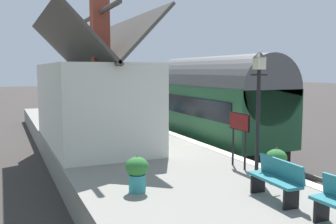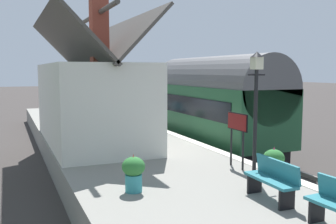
# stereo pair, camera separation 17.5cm
# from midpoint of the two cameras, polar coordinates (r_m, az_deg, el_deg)

# --- Properties ---
(ground_plane) EXTENTS (160.00, 160.00, 0.00)m
(ground_plane) POSITION_cam_midpoint_polar(r_m,az_deg,el_deg) (15.70, 7.76, -7.34)
(ground_plane) COLOR #383330
(platform) EXTENTS (32.00, 5.50, 0.92)m
(platform) POSITION_cam_midpoint_polar(r_m,az_deg,el_deg) (14.07, -5.51, -6.99)
(platform) COLOR gray
(platform) RESTS_ON ground
(platform_edge_coping) EXTENTS (32.00, 0.36, 0.02)m
(platform_edge_coping) POSITION_cam_midpoint_polar(r_m,az_deg,el_deg) (14.94, 3.92, -4.36)
(platform_edge_coping) COLOR beige
(platform_edge_coping) RESTS_ON platform
(rail_near) EXTENTS (52.00, 0.08, 0.14)m
(rail_near) POSITION_cam_midpoint_polar(r_m,az_deg,el_deg) (16.56, 12.61, -6.47)
(rail_near) COLOR gray
(rail_near) RESTS_ON ground
(rail_far) EXTENTS (52.00, 0.08, 0.14)m
(rail_far) POSITION_cam_midpoint_polar(r_m,az_deg,el_deg) (15.77, 8.33, -7.03)
(rail_far) COLOR gray
(rail_far) RESTS_ON ground
(train) EXTENTS (8.33, 2.73, 4.32)m
(train) POSITION_cam_midpoint_polar(r_m,az_deg,el_deg) (17.32, 7.36, 1.37)
(train) COLOR black
(train) RESTS_ON ground
(station_building) EXTENTS (7.92, 3.50, 5.75)m
(station_building) POSITION_cam_midpoint_polar(r_m,az_deg,el_deg) (14.84, -11.21, 1.91)
(station_building) COLOR silver
(station_building) RESTS_ON platform
(bench_mid_platform) EXTENTS (1.41, 0.48, 0.88)m
(bench_mid_platform) POSITION_cam_midpoint_polar(r_m,az_deg,el_deg) (8.48, 16.04, -9.63)
(bench_mid_platform) COLOR #26727F
(bench_mid_platform) RESTS_ON platform
(bench_platform_end) EXTENTS (1.42, 0.49, 0.88)m
(bench_platform_end) POSITION_cam_midpoint_polar(r_m,az_deg,el_deg) (21.10, -8.69, -0.01)
(bench_platform_end) COLOR #26727F
(bench_platform_end) RESTS_ON platform
(bench_by_lamp) EXTENTS (1.40, 0.44, 0.88)m
(bench_by_lamp) POSITION_cam_midpoint_polar(r_m,az_deg,el_deg) (23.64, -10.32, 0.64)
(bench_by_lamp) COLOR #26727F
(bench_by_lamp) RESTS_ON platform
(planter_bench_left) EXTENTS (0.54, 0.54, 0.85)m
(planter_bench_left) POSITION_cam_midpoint_polar(r_m,az_deg,el_deg) (10.06, 16.12, -7.55)
(planter_bench_left) COLOR teal
(planter_bench_left) RESTS_ON platform
(planter_corner_building) EXTENTS (0.59, 0.59, 0.79)m
(planter_corner_building) POSITION_cam_midpoint_polar(r_m,az_deg,el_deg) (19.45, -13.17, -0.83)
(planter_corner_building) COLOR #9E5138
(planter_corner_building) RESTS_ON platform
(planter_by_door) EXTENTS (0.49, 0.49, 0.74)m
(planter_by_door) POSITION_cam_midpoint_polar(r_m,az_deg,el_deg) (18.27, -5.47, -1.28)
(planter_by_door) COLOR gray
(planter_by_door) RESTS_ON platform
(planter_bench_right) EXTENTS (0.53, 0.53, 0.88)m
(planter_bench_right) POSITION_cam_midpoint_polar(r_m,az_deg,el_deg) (8.74, -4.64, -8.97)
(planter_bench_right) COLOR teal
(planter_bench_right) RESTS_ON platform
(lamp_post_platform) EXTENTS (0.32, 0.50, 3.24)m
(lamp_post_platform) POSITION_cam_midpoint_polar(r_m,az_deg,el_deg) (9.91, 13.64, 3.39)
(lamp_post_platform) COLOR black
(lamp_post_platform) RESTS_ON platform
(station_sign_board) EXTENTS (0.96, 0.06, 1.57)m
(station_sign_board) POSITION_cam_midpoint_polar(r_m,az_deg,el_deg) (10.92, 10.87, -2.13)
(station_sign_board) COLOR black
(station_sign_board) RESTS_ON platform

